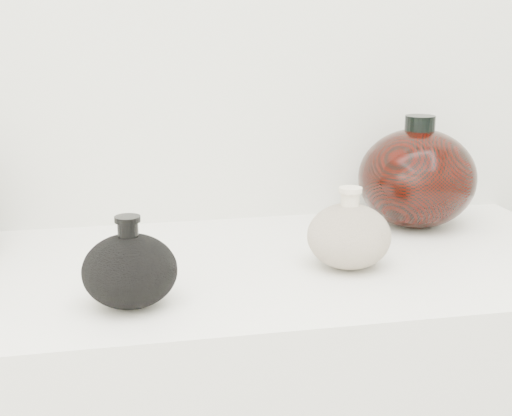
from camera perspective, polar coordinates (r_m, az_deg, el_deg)
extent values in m
cube|color=silver|center=(1.07, -3.24, -5.34)|extent=(1.20, 0.50, 0.03)
ellipsoid|color=black|center=(0.92, -10.06, -4.98)|extent=(0.16, 0.16, 0.09)
cylinder|color=black|center=(0.90, -10.21, -1.74)|extent=(0.03, 0.03, 0.03)
cylinder|color=black|center=(0.90, -10.25, -0.87)|extent=(0.04, 0.04, 0.01)
ellipsoid|color=beige|center=(1.05, 7.44, -2.25)|extent=(0.16, 0.16, 0.10)
cylinder|color=beige|center=(1.04, 7.54, 0.67)|extent=(0.03, 0.03, 0.03)
cylinder|color=beige|center=(1.03, 7.57, 1.45)|extent=(0.04, 0.04, 0.01)
ellipsoid|color=black|center=(1.27, 12.74, 2.34)|extent=(0.21, 0.21, 0.17)
cylinder|color=black|center=(1.26, 12.98, 6.48)|extent=(0.05, 0.05, 0.03)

